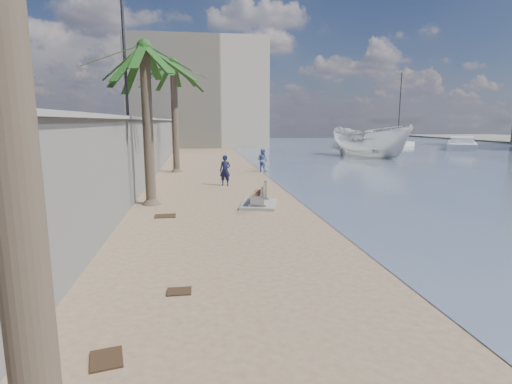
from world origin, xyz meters
TOP-DOWN VIEW (x-y plane):
  - ground_plane at (0.00, 0.00)m, footprint 140.00×140.00m
  - seawall at (-5.20, 20.00)m, footprint 0.45×70.00m
  - wall_cap at (-5.20, 20.00)m, footprint 0.80×70.00m
  - end_building at (-2.00, 52.00)m, footprint 18.00×12.00m
  - bench_far at (0.15, 10.50)m, footprint 1.84×2.31m
  - palm_mid at (-4.25, 11.38)m, footprint 5.00×5.00m
  - palm_back at (-3.73, 22.20)m, footprint 5.00×5.00m
  - pedestrian_sign at (-5.00, 1.50)m, footprint 0.78×0.07m
  - streetlight at (-5.10, 12.00)m, footprint 0.28×0.28m
  - person_a at (-0.86, 15.87)m, footprint 0.80×0.67m
  - person_b at (2.10, 21.63)m, footprint 1.05×1.03m
  - boat_cruiser at (14.14, 31.20)m, footprint 4.60×4.65m
  - yacht_near at (30.84, 41.12)m, footprint 9.04×11.05m
  - yacht_far at (17.25, 43.75)m, footprint 3.88×9.90m
  - sailboat_west at (24.65, 45.81)m, footprint 6.37×5.09m
  - debris_b at (-3.69, 0.22)m, footprint 0.56×0.64m
  - debris_c at (-3.53, 9.15)m, footprint 0.77×0.63m
  - debris_d at (-2.74, 2.44)m, footprint 0.49×0.39m

SIDE VIEW (x-z plane):
  - ground_plane at x=0.00m, z-range 0.00..0.00m
  - debris_b at x=-3.69m, z-range 0.00..0.03m
  - debris_c at x=-3.53m, z-range 0.00..0.03m
  - debris_d at x=-2.74m, z-range 0.00..0.03m
  - sailboat_west at x=24.65m, z-range -4.59..5.26m
  - yacht_near at x=30.84m, z-range -0.40..1.10m
  - yacht_far at x=17.25m, z-range -0.40..1.10m
  - bench_far at x=0.15m, z-range -0.05..0.80m
  - person_b at x=2.10m, z-range 0.00..1.73m
  - person_a at x=-0.86m, z-range 0.00..1.88m
  - boat_cruiser at x=14.14m, z-range -0.40..3.63m
  - seawall at x=-5.20m, z-range 0.00..3.50m
  - wall_cap at x=-5.20m, z-range 3.49..3.61m
  - pedestrian_sign at x=-5.00m, z-range 3.95..6.35m
  - palm_mid at x=-4.25m, z-range 2.61..9.77m
  - streetlight at x=-5.10m, z-range 4.08..9.21m
  - end_building at x=-2.00m, z-range 0.00..14.00m
  - palm_back at x=-3.73m, z-range 3.04..11.14m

